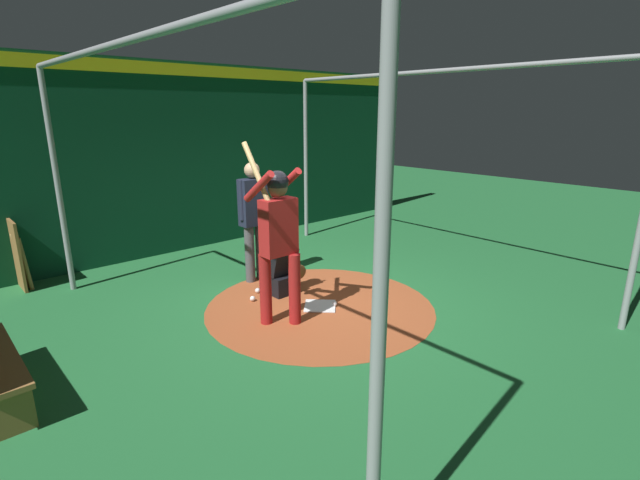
{
  "coord_description": "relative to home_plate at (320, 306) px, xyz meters",
  "views": [
    {
      "loc": [
        4.34,
        -3.94,
        2.6
      ],
      "look_at": [
        0.0,
        0.0,
        0.95
      ],
      "focal_mm": 26.01,
      "sensor_mm": 36.0,
      "label": 1
    }
  ],
  "objects": [
    {
      "name": "baseball_2",
      "position": [
        -0.98,
        -0.36,
        0.03
      ],
      "size": [
        0.07,
        0.07,
        0.07
      ],
      "primitive_type": "sphere",
      "color": "white",
      "rests_on": "dirt_circle"
    },
    {
      "name": "batter",
      "position": [
        0.02,
        -0.7,
        1.18
      ],
      "size": [
        0.68,
        0.49,
        2.24
      ],
      "color": "maroon",
      "rests_on": "ground"
    },
    {
      "name": "bat_rack",
      "position": [
        -3.61,
        -2.85,
        0.48
      ],
      "size": [
        0.7,
        0.18,
        1.05
      ],
      "color": "olive",
      "rests_on": "ground"
    },
    {
      "name": "baseball_1",
      "position": [
        -0.77,
        -0.58,
        0.03
      ],
      "size": [
        0.07,
        0.07,
        0.07
      ],
      "primitive_type": "sphere",
      "color": "white",
      "rests_on": "dirt_circle"
    },
    {
      "name": "dirt_circle",
      "position": [
        0.0,
        0.0,
        -0.01
      ],
      "size": [
        3.1,
        3.1,
        0.01
      ],
      "primitive_type": "cylinder",
      "color": "#9E4C28",
      "rests_on": "ground"
    },
    {
      "name": "cage_frame",
      "position": [
        0.0,
        0.0,
        2.23
      ],
      "size": [
        6.05,
        4.7,
        3.19
      ],
      "color": "gray",
      "rests_on": "ground"
    },
    {
      "name": "ground_plane",
      "position": [
        0.0,
        0.0,
        -0.01
      ],
      "size": [
        28.0,
        28.0,
        0.0
      ],
      "primitive_type": "plane",
      "color": "#216633"
    },
    {
      "name": "catcher",
      "position": [
        -0.73,
        -0.07,
        0.34
      ],
      "size": [
        0.58,
        0.4,
        0.92
      ],
      "color": "black",
      "rests_on": "ground"
    },
    {
      "name": "umpire",
      "position": [
        -1.46,
        -0.05,
        1.04
      ],
      "size": [
        0.23,
        0.49,
        1.85
      ],
      "color": "#4C4C51",
      "rests_on": "ground"
    },
    {
      "name": "baseball_0",
      "position": [
        0.13,
        0.15,
        0.03
      ],
      "size": [
        0.07,
        0.07,
        0.07
      ],
      "primitive_type": "sphere",
      "color": "white",
      "rests_on": "dirt_circle"
    },
    {
      "name": "back_wall",
      "position": [
        -3.85,
        0.0,
        1.72
      ],
      "size": [
        0.23,
        12.0,
        3.44
      ],
      "color": "#0C3D26",
      "rests_on": "ground"
    },
    {
      "name": "home_plate",
      "position": [
        0.0,
        0.0,
        0.0
      ],
      "size": [
        0.59,
        0.59,
        0.01
      ],
      "primitive_type": "cube",
      "rotation": [
        0.0,
        0.0,
        0.79
      ],
      "color": "white",
      "rests_on": "dirt_circle"
    }
  ]
}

